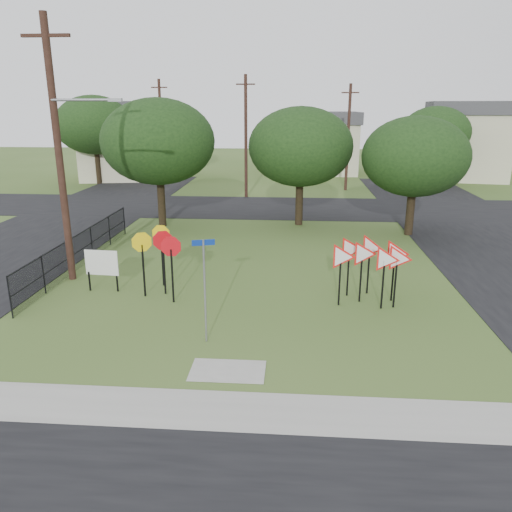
% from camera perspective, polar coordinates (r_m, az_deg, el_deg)
% --- Properties ---
extents(ground, '(140.00, 140.00, 0.00)m').
position_cam_1_polar(ground, '(15.80, -2.11, -8.70)').
color(ground, '#395720').
extents(sidewalk, '(30.00, 1.60, 0.02)m').
position_cam_1_polar(sidewalk, '(12.17, -4.40, -17.16)').
color(sidewalk, gray).
rests_on(sidewalk, ground).
extents(planting_strip, '(30.00, 0.80, 0.02)m').
position_cam_1_polar(planting_strip, '(11.21, -5.38, -20.56)').
color(planting_strip, '#395720').
rests_on(planting_strip, ground).
extents(street_left, '(8.00, 50.00, 0.02)m').
position_cam_1_polar(street_left, '(28.57, -24.38, 1.53)').
color(street_left, black).
rests_on(street_left, ground).
extents(street_right, '(8.00, 50.00, 0.02)m').
position_cam_1_polar(street_right, '(27.15, 26.57, 0.51)').
color(street_right, black).
rests_on(street_right, ground).
extents(street_far, '(60.00, 8.00, 0.02)m').
position_cam_1_polar(street_far, '(34.87, 1.54, 5.57)').
color(street_far, black).
rests_on(street_far, ground).
extents(curb_pad, '(2.00, 1.20, 0.02)m').
position_cam_1_polar(curb_pad, '(13.68, -3.25, -12.97)').
color(curb_pad, gray).
rests_on(curb_pad, ground).
extents(street_name_sign, '(0.63, 0.20, 3.16)m').
position_cam_1_polar(street_name_sign, '(14.60, -5.89, -3.29)').
color(street_name_sign, gray).
rests_on(street_name_sign, ground).
extents(stop_sign_cluster, '(1.91, 1.80, 2.46)m').
position_cam_1_polar(stop_sign_cluster, '(18.59, -10.98, 0.97)').
color(stop_sign_cluster, black).
rests_on(stop_sign_cluster, ground).
extents(yield_sign_cluster, '(2.93, 1.88, 2.31)m').
position_cam_1_polar(yield_sign_cluster, '(18.03, 13.01, -0.06)').
color(yield_sign_cluster, black).
rests_on(yield_sign_cluster, ground).
extents(info_board, '(1.29, 0.14, 1.62)m').
position_cam_1_polar(info_board, '(19.66, -17.22, -0.91)').
color(info_board, black).
rests_on(info_board, ground).
extents(utility_pole_main, '(3.55, 0.33, 10.00)m').
position_cam_1_polar(utility_pole_main, '(20.73, -21.50, 11.28)').
color(utility_pole_main, '#39221A').
rests_on(utility_pole_main, ground).
extents(far_pole_a, '(1.40, 0.24, 9.00)m').
position_cam_1_polar(far_pole_a, '(38.40, -1.17, 13.51)').
color(far_pole_a, '#39221A').
rests_on(far_pole_a, ground).
extents(far_pole_b, '(1.40, 0.24, 8.50)m').
position_cam_1_polar(far_pole_b, '(42.46, 10.48, 13.22)').
color(far_pole_b, '#39221A').
rests_on(far_pole_b, ground).
extents(far_pole_c, '(1.40, 0.24, 9.00)m').
position_cam_1_polar(far_pole_c, '(45.73, -10.75, 13.76)').
color(far_pole_c, '#39221A').
rests_on(far_pole_c, ground).
extents(fence_run, '(0.05, 11.55, 1.50)m').
position_cam_1_polar(fence_run, '(23.20, -19.34, 0.81)').
color(fence_run, black).
rests_on(fence_run, ground).
extents(house_left, '(10.58, 8.88, 7.20)m').
position_cam_1_polar(house_left, '(50.74, -14.00, 12.76)').
color(house_left, beige).
rests_on(house_left, ground).
extents(house_mid, '(8.40, 8.40, 6.20)m').
position_cam_1_polar(house_mid, '(54.34, 6.97, 12.83)').
color(house_mid, beige).
rests_on(house_mid, ground).
extents(house_right, '(8.30, 8.30, 7.20)m').
position_cam_1_polar(house_right, '(52.86, 22.87, 12.11)').
color(house_right, beige).
rests_on(house_right, ground).
extents(tree_near_left, '(6.40, 6.40, 7.27)m').
position_cam_1_polar(tree_near_left, '(29.25, -11.12, 12.69)').
color(tree_near_left, black).
rests_on(tree_near_left, ground).
extents(tree_near_mid, '(6.00, 6.00, 6.80)m').
position_cam_1_polar(tree_near_mid, '(29.25, 5.12, 12.31)').
color(tree_near_mid, black).
rests_on(tree_near_mid, ground).
extents(tree_near_right, '(5.60, 5.60, 6.33)m').
position_cam_1_polar(tree_near_right, '(28.02, 17.73, 10.75)').
color(tree_near_right, black).
rests_on(tree_near_right, ground).
extents(tree_far_left, '(6.80, 6.80, 7.73)m').
position_cam_1_polar(tree_far_left, '(47.59, -18.00, 14.05)').
color(tree_far_left, black).
rests_on(tree_far_left, ground).
extents(tree_far_right, '(6.00, 6.00, 6.80)m').
position_cam_1_polar(tree_far_right, '(47.84, 19.82, 13.14)').
color(tree_far_right, black).
rests_on(tree_far_right, ground).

